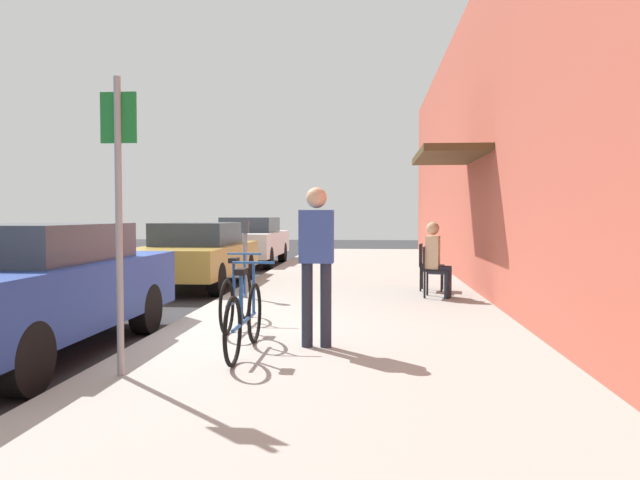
# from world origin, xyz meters

# --- Properties ---
(ground_plane) EXTENTS (60.00, 60.00, 0.00)m
(ground_plane) POSITION_xyz_m (0.00, 0.00, 0.00)
(ground_plane) COLOR #2D2D30
(sidewalk_slab) EXTENTS (4.50, 32.00, 0.12)m
(sidewalk_slab) POSITION_xyz_m (2.25, 2.00, 0.06)
(sidewalk_slab) COLOR #9E9B93
(sidewalk_slab) RESTS_ON ground_plane
(building_facade) EXTENTS (1.40, 32.00, 5.79)m
(building_facade) POSITION_xyz_m (4.65, 2.01, 2.89)
(building_facade) COLOR #BC5442
(building_facade) RESTS_ON ground_plane
(parked_car_0) EXTENTS (1.80, 4.40, 1.43)m
(parked_car_0) POSITION_xyz_m (-1.10, -1.02, 0.75)
(parked_car_0) COLOR navy
(parked_car_0) RESTS_ON ground_plane
(parked_car_1) EXTENTS (1.80, 4.40, 1.36)m
(parked_car_1) POSITION_xyz_m (-1.10, 5.29, 0.71)
(parked_car_1) COLOR #A58433
(parked_car_1) RESTS_ON ground_plane
(parked_car_2) EXTENTS (1.80, 4.40, 1.46)m
(parked_car_2) POSITION_xyz_m (-1.10, 10.93, 0.76)
(parked_car_2) COLOR silver
(parked_car_2) RESTS_ON ground_plane
(parking_meter) EXTENTS (0.12, 0.10, 1.32)m
(parking_meter) POSITION_xyz_m (0.45, 2.90, 0.89)
(parking_meter) COLOR slate
(parking_meter) RESTS_ON sidewalk_slab
(street_sign) EXTENTS (0.32, 0.06, 2.60)m
(street_sign) POSITION_xyz_m (0.40, -2.12, 1.64)
(street_sign) COLOR gray
(street_sign) RESTS_ON sidewalk_slab
(bicycle_0) EXTENTS (0.46, 1.71, 0.90)m
(bicycle_0) POSITION_xyz_m (1.31, -1.21, 0.48)
(bicycle_0) COLOR black
(bicycle_0) RESTS_ON sidewalk_slab
(bicycle_1) EXTENTS (0.46, 1.71, 0.90)m
(bicycle_1) POSITION_xyz_m (0.90, 0.26, 0.48)
(bicycle_1) COLOR black
(bicycle_1) RESTS_ON sidewalk_slab
(cafe_chair_0) EXTENTS (0.52, 0.52, 0.87)m
(cafe_chair_0) POSITION_xyz_m (3.63, 3.25, 0.62)
(cafe_chair_0) COLOR black
(cafe_chair_0) RESTS_ON sidewalk_slab
(seated_patron_0) EXTENTS (0.48, 0.43, 1.29)m
(seated_patron_0) POSITION_xyz_m (3.69, 3.24, 0.82)
(seated_patron_0) COLOR #232838
(seated_patron_0) RESTS_ON sidewalk_slab
(cafe_chair_1) EXTENTS (0.51, 0.51, 0.87)m
(cafe_chair_1) POSITION_xyz_m (3.63, 4.20, 0.62)
(cafe_chair_1) COLOR black
(cafe_chair_1) RESTS_ON sidewalk_slab
(pedestrian_standing) EXTENTS (0.36, 0.22, 1.70)m
(pedestrian_standing) POSITION_xyz_m (2.01, -0.83, 1.12)
(pedestrian_standing) COLOR #232838
(pedestrian_standing) RESTS_ON sidewalk_slab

